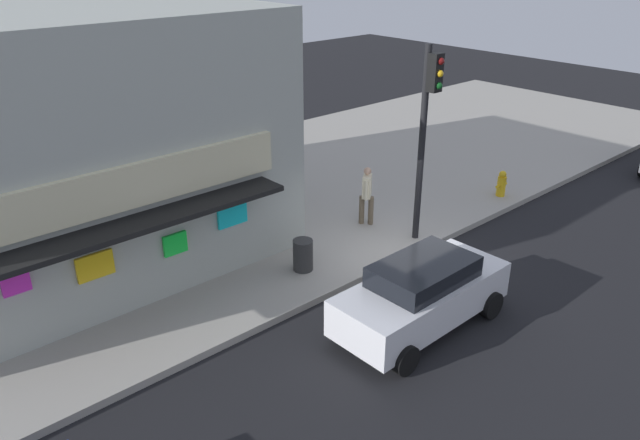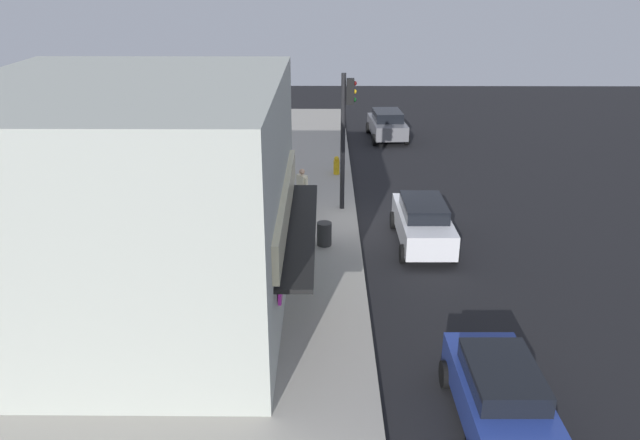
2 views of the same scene
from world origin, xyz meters
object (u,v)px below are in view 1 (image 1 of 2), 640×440
at_px(pedestrian, 367,193).
at_px(fire_hydrant, 502,184).
at_px(traffic_light, 427,120).
at_px(trash_can, 303,255).
at_px(parked_car_white, 422,294).

bearing_deg(pedestrian, fire_hydrant, -16.43).
relative_size(traffic_light, trash_can, 6.48).
bearing_deg(pedestrian, trash_can, -164.68).
height_order(fire_hydrant, parked_car_white, parked_car_white).
relative_size(trash_can, pedestrian, 0.47).
bearing_deg(traffic_light, fire_hydrant, 3.16).
relative_size(trash_can, parked_car_white, 0.19).
bearing_deg(trash_can, traffic_light, -12.75).
height_order(traffic_light, fire_hydrant, traffic_light).
bearing_deg(parked_car_white, fire_hydrant, 20.95).
height_order(trash_can, parked_car_white, parked_car_white).
relative_size(traffic_light, parked_car_white, 1.26).
relative_size(fire_hydrant, parked_car_white, 0.20).
xyz_separation_m(pedestrian, parked_car_white, (-2.71, -4.31, -0.30)).
distance_m(traffic_light, pedestrian, 2.97).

